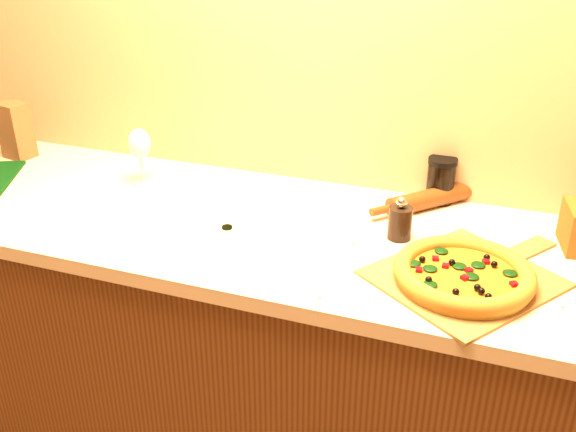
% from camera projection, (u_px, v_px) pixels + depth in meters
% --- Properties ---
extents(cabinet, '(2.80, 0.65, 0.86)m').
position_uv_depth(cabinet, '(294.00, 369.00, 1.90)').
color(cabinet, '#4E2610').
rests_on(cabinet, ground).
extents(countertop, '(2.84, 0.68, 0.04)m').
position_uv_depth(countertop, '(294.00, 235.00, 1.70)').
color(countertop, beige).
rests_on(countertop, cabinet).
extents(pizza_peel, '(0.49, 0.52, 0.01)m').
position_uv_depth(pizza_peel, '(468.00, 277.00, 1.47)').
color(pizza_peel, brown).
rests_on(pizza_peel, countertop).
extents(pizza, '(0.31, 0.31, 0.04)m').
position_uv_depth(pizza, '(464.00, 274.00, 1.43)').
color(pizza, '#AA7F2A').
rests_on(pizza, pizza_peel).
extents(bottle_cap, '(0.04, 0.04, 0.01)m').
position_uv_depth(bottle_cap, '(227.00, 227.00, 1.69)').
color(bottle_cap, black).
rests_on(bottle_cap, countertop).
extents(pepper_grinder, '(0.06, 0.06, 0.12)m').
position_uv_depth(pepper_grinder, '(400.00, 222.00, 1.62)').
color(pepper_grinder, black).
rests_on(pepper_grinder, countertop).
extents(rolling_pin, '(0.29, 0.31, 0.05)m').
position_uv_depth(rolling_pin, '(431.00, 198.00, 1.80)').
color(rolling_pin, '#5E2D10').
rests_on(rolling_pin, countertop).
extents(wine_glass, '(0.07, 0.07, 0.17)m').
position_uv_depth(wine_glass, '(140.00, 145.00, 1.91)').
color(wine_glass, silver).
rests_on(wine_glass, countertop).
extents(paper_bag, '(0.11, 0.09, 0.19)m').
position_uv_depth(paper_bag, '(16.00, 130.00, 2.12)').
color(paper_bag, brown).
rests_on(paper_bag, countertop).
extents(dark_jar, '(0.08, 0.08, 0.13)m').
position_uv_depth(dark_jar, '(441.00, 180.00, 1.81)').
color(dark_jar, black).
rests_on(dark_jar, countertop).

